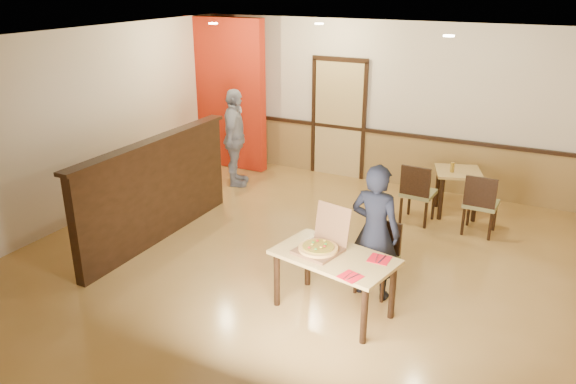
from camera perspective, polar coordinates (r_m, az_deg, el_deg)
name	(u,v)px	position (r m, az deg, el deg)	size (l,w,h in m)	color
floor	(293,262)	(7.35, 0.53, -7.12)	(7.00, 7.00, 0.00)	#B98C48
ceiling	(294,40)	(6.51, 0.62, 15.16)	(7.00, 7.00, 0.00)	black
wall_back	(383,104)	(9.95, 9.65, 8.79)	(7.00, 7.00, 0.00)	beige
wall_left	(81,127)	(8.86, -20.30, 6.26)	(7.00, 7.00, 0.00)	beige
wainscot_back	(379,157)	(10.17, 9.27, 3.53)	(7.00, 0.04, 0.90)	olive
chair_rail_back	(381,132)	(10.02, 9.39, 6.06)	(7.00, 0.06, 0.06)	black
back_door	(339,119)	(10.25, 5.17, 7.35)	(0.90, 0.06, 2.10)	tan
booth_partition	(157,189)	(7.91, -13.21, 0.27)	(0.20, 3.10, 1.44)	black
red_accent_panel	(226,94)	(10.72, -6.33, 9.84)	(1.60, 0.20, 2.78)	#A81F0C
spot_a	(213,23)	(9.22, -7.62, 16.62)	(0.14, 0.14, 0.02)	beige
spot_b	(319,24)	(9.10, 3.18, 16.71)	(0.14, 0.14, 0.02)	beige
spot_c	(449,36)	(7.48, 16.02, 15.01)	(0.14, 0.14, 0.02)	beige
main_table	(334,264)	(6.09, 4.72, -7.32)	(1.41, 0.98, 0.69)	tan
diner_chair	(379,254)	(6.63, 9.27, -6.24)	(0.47, 0.47, 0.84)	olive
side_chair_left	(417,191)	(8.49, 13.00, 0.07)	(0.48, 0.48, 0.92)	olive
side_chair_right	(481,202)	(8.35, 18.98, -0.99)	(0.46, 0.46, 0.91)	olive
side_table	(457,181)	(8.97, 16.81, 1.05)	(0.84, 0.84, 0.71)	tan
diner	(375,232)	(6.37, 8.83, -4.03)	(0.58, 0.38, 1.59)	black
passerby	(235,138)	(9.78, -5.44, 5.46)	(1.00, 0.42, 1.70)	gray
pizza_box	(321,246)	(6.10, 3.35, -5.47)	(0.54, 0.60, 0.46)	brown
pizza	(318,248)	(6.07, 3.08, -5.73)	(0.43, 0.43, 0.03)	gold
napkin_near	(350,276)	(5.65, 6.35, -8.53)	(0.26, 0.26, 0.01)	red
napkin_far	(379,259)	(6.01, 9.27, -6.74)	(0.22, 0.22, 0.01)	red
condiment	(452,167)	(8.80, 16.36, 2.42)	(0.06, 0.06, 0.15)	olive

